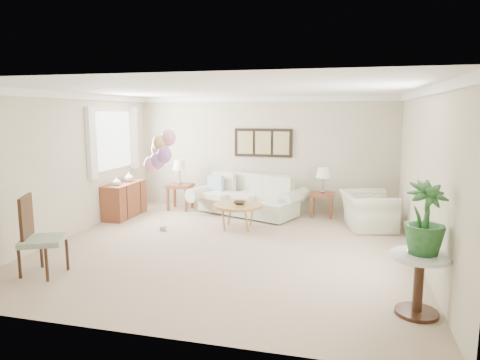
{
  "coord_description": "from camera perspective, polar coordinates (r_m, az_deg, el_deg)",
  "views": [
    {
      "loc": [
        1.89,
        -6.68,
        2.24
      ],
      "look_at": [
        0.05,
        0.6,
        1.05
      ],
      "focal_mm": 32.0,
      "sensor_mm": 36.0,
      "label": 1
    }
  ],
  "objects": [
    {
      "name": "lamp_right",
      "position": [
        9.3,
        11.03,
        0.87
      ],
      "size": [
        0.31,
        0.31,
        0.55
      ],
      "color": "gray",
      "rests_on": "end_table_right"
    },
    {
      "name": "end_table_right",
      "position": [
        9.38,
        10.93,
        -2.18
      ],
      "size": [
        0.49,
        0.44,
        0.53
      ],
      "color": "brown",
      "rests_on": "ground"
    },
    {
      "name": "credenza",
      "position": [
        9.59,
        -15.13,
        -2.55
      ],
      "size": [
        0.46,
        1.2,
        0.74
      ],
      "color": "brown",
      "rests_on": "ground"
    },
    {
      "name": "accent_chair",
      "position": [
        6.6,
        -25.44,
        -6.51
      ],
      "size": [
        0.72,
        0.72,
        1.11
      ],
      "color": "gray",
      "rests_on": "ground"
    },
    {
      "name": "vase_white",
      "position": [
        9.22,
        -16.13,
        -0.16
      ],
      "size": [
        0.19,
        0.19,
        0.17
      ],
      "primitive_type": "imported",
      "rotation": [
        0.0,
        0.0,
        -0.15
      ],
      "color": "silver",
      "rests_on": "credenza"
    },
    {
      "name": "room_shell",
      "position": [
        7.09,
        -2.24,
        4.03
      ],
      "size": [
        6.04,
        6.04,
        2.6
      ],
      "color": "beige",
      "rests_on": "ground"
    },
    {
      "name": "sofa",
      "position": [
        9.48,
        1.12,
        -2.53
      ],
      "size": [
        2.67,
        1.63,
        0.88
      ],
      "color": "beige",
      "rests_on": "ground"
    },
    {
      "name": "side_table",
      "position": [
        5.21,
        22.81,
        -10.92
      ],
      "size": [
        0.65,
        0.65,
        0.7
      ],
      "color": "silver",
      "rests_on": "ground"
    },
    {
      "name": "balloon_cluster",
      "position": [
        8.08,
        -10.62,
        3.69
      ],
      "size": [
        0.57,
        0.46,
        1.94
      ],
      "color": "gray",
      "rests_on": "ground"
    },
    {
      "name": "coffee_table",
      "position": [
        8.29,
        -0.27,
        -3.5
      ],
      "size": [
        0.95,
        0.95,
        0.48
      ],
      "color": "#A1753A",
      "rests_on": "ground"
    },
    {
      "name": "end_table_left",
      "position": [
        10.0,
        -8.01,
        -1.08
      ],
      "size": [
        0.55,
        0.5,
        0.6
      ],
      "color": "brown",
      "rests_on": "ground"
    },
    {
      "name": "decor_bowl",
      "position": [
        8.26,
        -0.04,
        -3.07
      ],
      "size": [
        0.24,
        0.24,
        0.06
      ],
      "primitive_type": "imported",
      "rotation": [
        0.0,
        0.0,
        -0.04
      ],
      "color": "black",
      "rests_on": "coffee_table"
    },
    {
      "name": "wall_art_triptych",
      "position": [
        9.85,
        3.12,
        4.98
      ],
      "size": [
        1.35,
        0.06,
        0.65
      ],
      "color": "black",
      "rests_on": "ground"
    },
    {
      "name": "vase_sage",
      "position": [
        9.66,
        -14.6,
        0.42
      ],
      "size": [
        0.25,
        0.25,
        0.21
      ],
      "primitive_type": "imported",
      "rotation": [
        0.0,
        0.0,
        -0.28
      ],
      "color": "#AFBAA8",
      "rests_on": "credenza"
    },
    {
      "name": "ground_plane",
      "position": [
        7.29,
        -1.54,
        -8.88
      ],
      "size": [
        6.0,
        6.0,
        0.0
      ],
      "primitive_type": "plane",
      "color": "tan"
    },
    {
      "name": "armchair",
      "position": [
        8.68,
        16.68,
        -3.96
      ],
      "size": [
        1.15,
        1.25,
        0.7
      ],
      "primitive_type": "imported",
      "rotation": [
        0.0,
        0.0,
        1.79
      ],
      "color": "beige",
      "rests_on": "ground"
    },
    {
      "name": "lamp_left",
      "position": [
        9.92,
        -8.08,
        1.9
      ],
      "size": [
        0.32,
        0.32,
        0.56
      ],
      "color": "gray",
      "rests_on": "end_table_left"
    },
    {
      "name": "potted_plant",
      "position": [
        5.09,
        23.42,
        -4.68
      ],
      "size": [
        0.59,
        0.59,
        0.8
      ],
      "primitive_type": "imported",
      "rotation": [
        0.0,
        0.0,
        0.42
      ],
      "color": "#1A481D",
      "rests_on": "side_table"
    }
  ]
}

